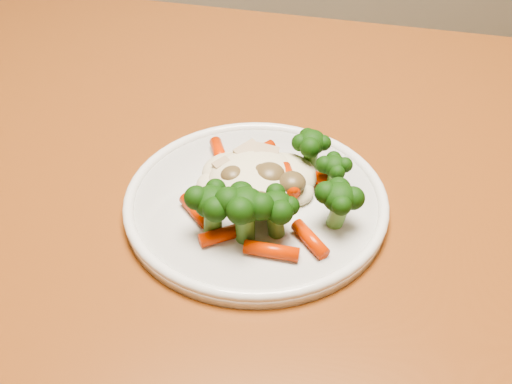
% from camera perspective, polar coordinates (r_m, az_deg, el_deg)
% --- Properties ---
extents(dining_table, '(1.49, 1.18, 0.75)m').
position_cam_1_polar(dining_table, '(0.66, -10.57, -7.01)').
color(dining_table, brown).
rests_on(dining_table, ground).
extents(plate, '(0.24, 0.24, 0.01)m').
position_cam_1_polar(plate, '(0.59, 0.00, -1.05)').
color(plate, white).
rests_on(plate, dining_table).
extents(meal, '(0.16, 0.17, 0.05)m').
position_cam_1_polar(meal, '(0.56, 0.97, 0.33)').
color(meal, beige).
rests_on(meal, plate).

